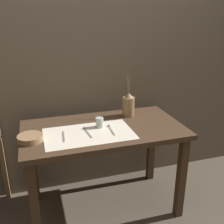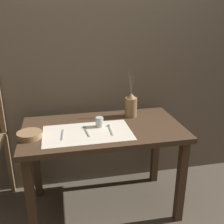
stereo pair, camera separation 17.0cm
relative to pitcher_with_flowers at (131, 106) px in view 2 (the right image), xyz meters
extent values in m
plane|color=brown|center=(-0.27, -0.18, -0.85)|extent=(12.00, 12.00, 0.00)
cube|color=brown|center=(-0.27, 0.27, 0.35)|extent=(7.00, 0.06, 2.40)
cube|color=#422D1E|center=(-0.27, -0.18, -0.12)|extent=(1.24, 0.67, 0.04)
cube|color=#422D1E|center=(-0.83, -0.46, -0.49)|extent=(0.06, 0.06, 0.72)
cube|color=#422D1E|center=(0.29, -0.46, -0.49)|extent=(0.06, 0.06, 0.72)
cube|color=#422D1E|center=(-0.83, 0.10, -0.49)|extent=(0.06, 0.06, 0.72)
cube|color=#422D1E|center=(0.29, 0.10, -0.49)|extent=(0.06, 0.06, 0.72)
cube|color=brown|center=(-1.08, 0.20, -0.30)|extent=(0.04, 0.04, 1.10)
cube|color=beige|center=(-0.40, -0.26, -0.09)|extent=(0.65, 0.38, 0.00)
cylinder|color=olive|center=(0.00, 0.00, -0.01)|extent=(0.10, 0.10, 0.16)
cone|color=olive|center=(0.00, 0.00, 0.09)|extent=(0.08, 0.08, 0.04)
cylinder|color=brown|center=(0.01, 0.00, 0.18)|extent=(0.03, 0.01, 0.15)
cylinder|color=brown|center=(-0.01, 0.01, 0.21)|extent=(0.03, 0.04, 0.19)
cylinder|color=brown|center=(0.00, 0.01, 0.18)|extent=(0.01, 0.04, 0.14)
cylinder|color=#8E6B47|center=(-0.82, -0.25, -0.07)|extent=(0.17, 0.17, 0.04)
cylinder|color=#B7C1BC|center=(-0.30, -0.17, -0.05)|extent=(0.06, 0.06, 0.08)
cube|color=gray|center=(-0.59, -0.26, -0.09)|extent=(0.03, 0.17, 0.00)
cube|color=gray|center=(-0.41, -0.25, -0.09)|extent=(0.03, 0.17, 0.00)
sphere|color=gray|center=(-0.42, -0.17, -0.09)|extent=(0.02, 0.02, 0.02)
cube|color=gray|center=(-0.23, -0.26, -0.09)|extent=(0.02, 0.17, 0.00)
sphere|color=gray|center=(-0.23, -0.18, -0.09)|extent=(0.02, 0.02, 0.02)
camera|label=1|loc=(-0.76, -1.97, 0.73)|focal=42.00mm
camera|label=2|loc=(-0.59, -2.01, 0.73)|focal=42.00mm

